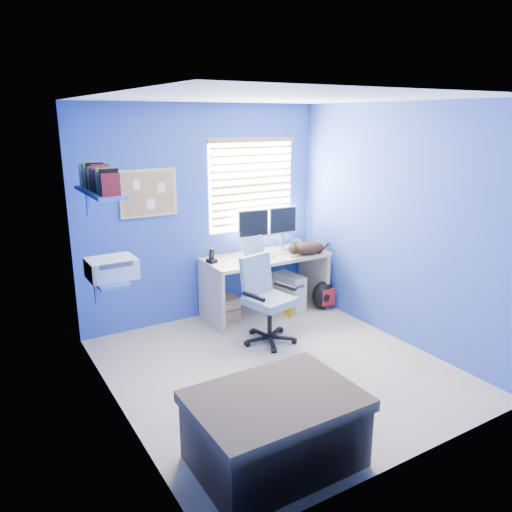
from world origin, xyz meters
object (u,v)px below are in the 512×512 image
desk (265,285)px  office_chair (267,310)px  tower_pc (289,292)px  cat (308,248)px  laptop (260,248)px

desk → office_chair: size_ratio=1.62×
tower_pc → desk: bearing=169.6°
desk → cat: size_ratio=3.51×
office_chair → cat: bearing=27.5°
laptop → office_chair: 0.87m
desk → tower_pc: size_ratio=3.35×
tower_pc → office_chair: (-0.75, -0.65, 0.12)m
laptop → tower_pc: 0.76m
desk → cat: (0.48, -0.21, 0.45)m
cat → office_chair: size_ratio=0.46×
cat → desk: bearing=154.7°
office_chair → desk: bearing=58.8°
desk → tower_pc: 0.37m
laptop → cat: bearing=-29.3°
desk → office_chair: bearing=-121.2°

